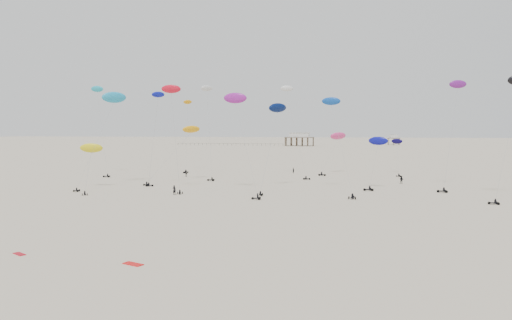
% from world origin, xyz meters
% --- Properties ---
extents(ground_plane, '(900.00, 900.00, 0.00)m').
position_xyz_m(ground_plane, '(0.00, 200.00, 0.00)').
color(ground_plane, beige).
extents(pavilion_main, '(21.00, 13.00, 9.80)m').
position_xyz_m(pavilion_main, '(-10.00, 350.00, 4.22)').
color(pavilion_main, brown).
rests_on(pavilion_main, ground).
extents(pavilion_small, '(9.00, 7.00, 8.00)m').
position_xyz_m(pavilion_small, '(60.00, 380.00, 3.49)').
color(pavilion_small, brown).
rests_on(pavilion_small, ground).
extents(pier_fence, '(80.20, 0.20, 1.50)m').
position_xyz_m(pier_fence, '(-62.00, 350.00, 0.77)').
color(pier_fence, black).
rests_on(pier_fence, ground).
extents(rig_0, '(6.05, 6.32, 22.98)m').
position_xyz_m(rig_0, '(-17.91, 88.24, 17.80)').
color(rig_0, black).
rests_on(rig_0, ground).
extents(rig_1, '(7.48, 15.09, 22.39)m').
position_xyz_m(rig_1, '(16.63, 91.93, 13.22)').
color(rig_1, black).
rests_on(rig_1, ground).
extents(rig_2, '(10.21, 11.20, 26.56)m').
position_xyz_m(rig_2, '(-51.12, 121.52, 19.30)').
color(rig_2, black).
rests_on(rig_2, ground).
extents(rig_3, '(4.09, 11.39, 22.68)m').
position_xyz_m(rig_3, '(-29.30, 135.42, 13.98)').
color(rig_3, black).
rests_on(rig_3, ground).
extents(rig_4, '(5.19, 16.52, 21.16)m').
position_xyz_m(rig_4, '(3.02, 95.94, 15.39)').
color(rig_4, black).
rests_on(rig_4, ground).
extents(rig_5, '(3.57, 13.47, 13.82)m').
position_xyz_m(rig_5, '(34.10, 136.57, 6.88)').
color(rig_5, black).
rests_on(rig_5, ground).
extents(rig_6, '(4.45, 3.65, 22.17)m').
position_xyz_m(rig_6, '(-25.27, 97.30, 14.13)').
color(rig_6, black).
rests_on(rig_6, ground).
extents(rig_7, '(8.20, 14.44, 14.87)m').
position_xyz_m(rig_7, '(-38.11, 90.91, 8.17)').
color(rig_7, black).
rests_on(rig_7, ground).
extents(rig_8, '(5.63, 5.94, 11.81)m').
position_xyz_m(rig_8, '(24.94, 98.81, 7.82)').
color(rig_8, black).
rests_on(rig_8, ground).
extents(rig_9, '(7.71, 10.61, 24.61)m').
position_xyz_m(rig_9, '(41.68, 101.62, 16.06)').
color(rig_9, black).
rests_on(rig_9, ground).
extents(rig_10, '(9.38, 12.11, 26.30)m').
position_xyz_m(rig_10, '(4.50, 124.04, 16.85)').
color(rig_10, black).
rests_on(rig_10, ground).
extents(rig_11, '(7.66, 17.09, 27.94)m').
position_xyz_m(rig_11, '(-18.64, 120.44, 17.86)').
color(rig_11, black).
rests_on(rig_11, ground).
extents(rig_13, '(8.63, 12.57, 13.82)m').
position_xyz_m(rig_13, '(16.21, 135.55, 9.46)').
color(rig_13, black).
rests_on(rig_13, ground).
extents(rig_14, '(6.12, 17.07, 23.81)m').
position_xyz_m(rig_14, '(-35.87, 97.27, 19.39)').
color(rig_14, black).
rests_on(rig_14, ground).
extents(rig_15, '(10.29, 16.78, 19.01)m').
position_xyz_m(rig_15, '(-21.78, 109.20, 11.29)').
color(rig_15, black).
rests_on(rig_15, ground).
extents(rig_16, '(10.21, 13.77, 22.81)m').
position_xyz_m(rig_16, '(-4.20, 89.81, 17.47)').
color(rig_16, black).
rests_on(rig_16, ground).
extents(spectator_0, '(0.93, 0.72, 2.31)m').
position_xyz_m(spectator_0, '(-16.17, 83.50, 0.00)').
color(spectator_0, black).
rests_on(spectator_0, ground).
extents(spectator_1, '(1.24, 0.92, 2.28)m').
position_xyz_m(spectator_1, '(32.21, 111.38, 0.00)').
color(spectator_1, black).
rests_on(spectator_1, ground).
extents(spectator_2, '(1.31, 0.73, 2.20)m').
position_xyz_m(spectator_2, '(-24.98, 120.19, 0.00)').
color(spectator_2, black).
rests_on(spectator_2, ground).
extents(spectator_3, '(0.84, 0.84, 1.94)m').
position_xyz_m(spectator_3, '(3.80, 134.98, 0.00)').
color(spectator_3, black).
rests_on(spectator_3, ground).
extents(grounded_kite_a, '(2.38, 1.70, 0.08)m').
position_xyz_m(grounded_kite_a, '(-3.78, 33.28, 0.00)').
color(grounded_kite_a, red).
rests_on(grounded_kite_a, ground).
extents(grounded_kite_b, '(1.90, 1.54, 0.07)m').
position_xyz_m(grounded_kite_b, '(-17.60, 35.09, 0.00)').
color(grounded_kite_b, '#B50B18').
rests_on(grounded_kite_b, ground).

